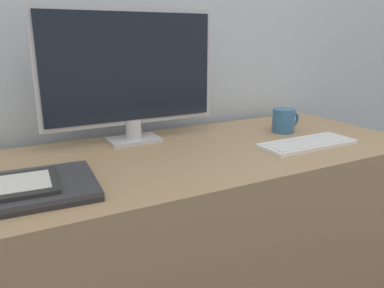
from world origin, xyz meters
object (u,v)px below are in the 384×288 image
at_px(monitor, 131,73).
at_px(coffee_mug, 284,120).
at_px(keyboard, 308,143).
at_px(ereader, 22,184).
at_px(laptop, 25,189).

distance_m(monitor, coffee_mug, 0.57).
relative_size(keyboard, ereader, 1.89).
bearing_deg(laptop, ereader, -124.08).
height_order(keyboard, coffee_mug, coffee_mug).
height_order(keyboard, laptop, laptop).
bearing_deg(ereader, keyboard, -0.38).
bearing_deg(monitor, ereader, -140.08).
distance_m(monitor, keyboard, 0.61).
bearing_deg(laptop, keyboard, -0.90).
relative_size(monitor, ereader, 3.37).
bearing_deg(ereader, laptop, 55.92).
distance_m(laptop, ereader, 0.02).
distance_m(ereader, coffee_mug, 0.91).
distance_m(laptop, coffee_mug, 0.90).
relative_size(ereader, coffee_mug, 1.52).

